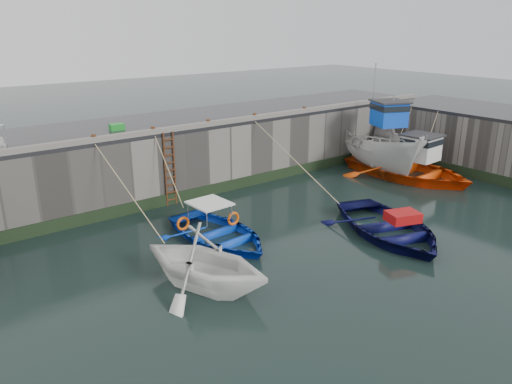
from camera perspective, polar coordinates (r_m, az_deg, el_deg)
ground at (r=16.14m, az=14.52°, el=-9.55°), size 120.00×120.00×0.00m
quay_back at (r=24.64m, az=-8.56°, el=4.47°), size 30.00×5.00×3.00m
road_back at (r=24.30m, az=-8.74°, el=8.08°), size 30.00×5.00×0.16m
kerb_back at (r=22.27m, az=-5.77°, el=7.71°), size 30.00×0.30×0.20m
algae_back at (r=22.88m, az=-5.27°, el=0.23°), size 30.00×0.08×0.50m
algae_right at (r=26.92m, az=26.30°, el=1.16°), size 0.08×15.00×0.50m
ladder at (r=21.50m, az=-9.80°, el=2.55°), size 0.51×0.08×3.20m
boat_near_white at (r=15.29m, az=-5.84°, el=-10.68°), size 5.03×5.36×2.27m
boat_near_white_rope at (r=19.10m, az=-13.47°, el=-4.88°), size 0.04×5.20×3.10m
boat_near_blue at (r=18.29m, az=-4.31°, el=-5.47°), size 3.68×4.99×1.00m
boat_near_blue_rope at (r=21.06m, az=-9.53°, el=-2.35°), size 0.04×3.23×3.10m
boat_near_navy at (r=19.32m, az=14.84°, el=-4.72°), size 5.55×6.51×1.14m
boat_near_navy_rope at (r=22.57m, az=4.45°, el=-0.68°), size 0.04×5.99×3.10m
boat_far_white at (r=27.40m, az=14.05°, el=4.90°), size 5.46×7.89×5.85m
boat_far_orange at (r=26.53m, az=17.04°, el=2.52°), size 5.31×7.09×4.40m
fish_crate at (r=22.23m, az=-15.62°, el=7.18°), size 0.63×0.45×0.27m
bollard_a at (r=20.22m, az=-18.05°, el=5.87°), size 0.18×0.18×0.28m
bollard_b at (r=21.17m, az=-11.69°, el=6.95°), size 0.18×0.18×0.28m
bollard_c at (r=22.45m, az=-5.47°, el=7.91°), size 0.18×0.18×0.28m
bollard_d at (r=23.92m, az=-0.15°, el=8.66°), size 0.18×0.18×0.28m
bollard_e at (r=25.97m, az=5.53°, el=9.38°), size 0.18×0.18×0.28m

